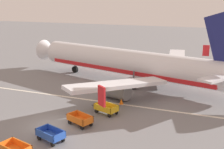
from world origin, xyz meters
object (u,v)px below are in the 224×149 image
airplane (133,64)px  traffic_cone_near_plane (121,101)px  baggage_cart_third_in_row (80,119)px  baggage_cart_fourth_in_row (106,108)px  baggage_cart_second_in_row (50,135)px

airplane → traffic_cone_near_plane: size_ratio=55.06×
baggage_cart_third_in_row → baggage_cart_fourth_in_row: size_ratio=0.99×
traffic_cone_near_plane → baggage_cart_fourth_in_row: bearing=-99.8°
airplane → baggage_cart_second_in_row: 19.61m
airplane → baggage_cart_second_in_row: (-1.56, -19.39, -2.45)m
airplane → traffic_cone_near_plane: (1.21, -8.55, -2.72)m
baggage_cart_second_in_row → baggage_cart_fourth_in_row: same height
baggage_cart_second_in_row → baggage_cart_third_in_row: (0.89, 3.84, 0.00)m
baggage_cart_fourth_in_row → baggage_cart_second_in_row: bearing=-106.4°
baggage_cart_fourth_in_row → traffic_cone_near_plane: bearing=80.2°
airplane → traffic_cone_near_plane: bearing=-81.9°
baggage_cart_third_in_row → traffic_cone_near_plane: size_ratio=5.27×
airplane → baggage_cart_second_in_row: bearing=-94.6°
traffic_cone_near_plane → baggage_cart_third_in_row: bearing=-105.1°
baggage_cart_second_in_row → traffic_cone_near_plane: 11.20m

